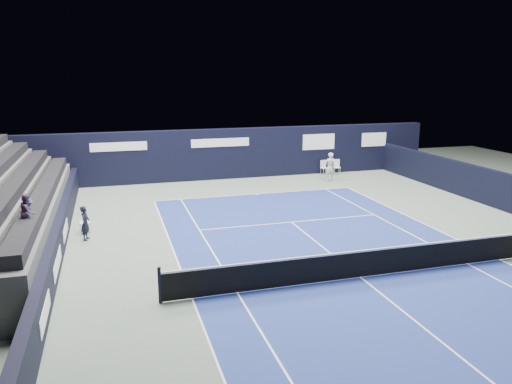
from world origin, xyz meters
TOP-DOWN VIEW (x-y plane):
  - ground at (0.00, 2.00)m, footprint 48.00×48.00m
  - court_surface at (0.00, 0.00)m, footprint 10.97×23.77m
  - enclosure_wall_right at (10.50, 6.00)m, footprint 0.30×22.00m
  - folding_chair_back_a at (5.76, 15.91)m, footprint 0.46×0.49m
  - folding_chair_back_b at (6.63, 15.77)m, footprint 0.51×0.49m
  - line_judge_chair at (-8.71, 7.51)m, footprint 0.49×0.48m
  - line_judge at (-8.62, 6.50)m, footprint 0.46×0.57m
  - court_markings at (0.00, 0.00)m, footprint 11.03×23.83m
  - tennis_net at (0.00, 0.00)m, footprint 12.90×0.10m
  - back_sponsor_wall at (0.01, 16.50)m, footprint 26.00×0.63m
  - side_barrier_left at (-9.50, 5.97)m, footprint 0.33×22.00m
  - tennis_player at (5.32, 13.98)m, footprint 0.66×0.84m

SIDE VIEW (x-z plane):
  - ground at x=0.00m, z-range 0.00..0.00m
  - court_surface at x=0.00m, z-range 0.00..0.01m
  - court_markings at x=0.00m, z-range 0.01..0.01m
  - tennis_net at x=0.00m, z-range -0.04..1.06m
  - line_judge_chair at x=-8.71m, z-range 0.06..1.00m
  - folding_chair_back_b at x=6.63m, z-range 0.07..1.02m
  - side_barrier_left at x=-9.50m, z-range 0.00..1.20m
  - folding_chair_back_a at x=5.76m, z-range 0.15..1.08m
  - line_judge at x=-8.62m, z-range 0.00..1.37m
  - tennis_player at x=5.32m, z-range 0.00..1.74m
  - enclosure_wall_right at x=10.50m, z-range 0.00..1.80m
  - back_sponsor_wall at x=0.01m, z-range 0.00..3.10m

